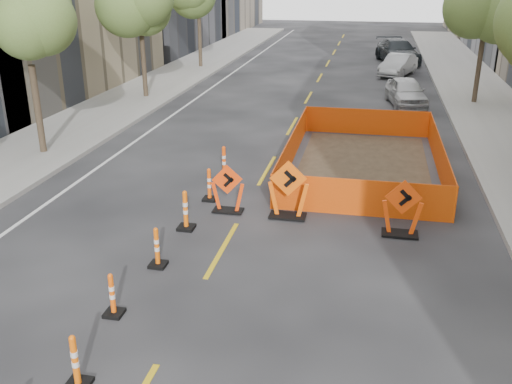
% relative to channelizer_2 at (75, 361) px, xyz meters
% --- Properties ---
extents(ground_plane, '(140.00, 140.00, 0.00)m').
position_rel_channelizer_2_xyz_m(ground_plane, '(1.07, 1.27, -0.50)').
color(ground_plane, black).
extents(sidewalk_left, '(4.00, 90.00, 0.15)m').
position_rel_channelizer_2_xyz_m(sidewalk_left, '(-7.93, 13.27, -0.43)').
color(sidewalk_left, gray).
rests_on(sidewalk_left, ground).
extents(tree_l_b, '(2.80, 2.80, 5.95)m').
position_rel_channelizer_2_xyz_m(tree_l_b, '(-7.33, 11.27, 4.02)').
color(tree_l_b, '#382B1E').
rests_on(tree_l_b, ground).
extents(tree_l_c, '(2.80, 2.80, 5.95)m').
position_rel_channelizer_2_xyz_m(tree_l_c, '(-7.33, 21.27, 4.02)').
color(tree_l_c, '#382B1E').
rests_on(tree_l_c, ground).
extents(tree_r_c, '(2.80, 2.80, 5.95)m').
position_rel_channelizer_2_xyz_m(tree_r_c, '(9.47, 23.27, 4.02)').
color(tree_r_c, '#382B1E').
rests_on(tree_r_c, ground).
extents(channelizer_2, '(0.39, 0.39, 1.00)m').
position_rel_channelizer_2_xyz_m(channelizer_2, '(0.00, 0.00, 0.00)').
color(channelizer_2, '#F7640A').
rests_on(channelizer_2, ground).
extents(channelizer_3, '(0.37, 0.37, 0.93)m').
position_rel_channelizer_2_xyz_m(channelizer_3, '(-0.32, 2.07, -0.03)').
color(channelizer_3, '#FF5A0A').
rests_on(channelizer_3, ground).
extents(channelizer_4, '(0.39, 0.39, 0.98)m').
position_rel_channelizer_2_xyz_m(channelizer_4, '(-0.17, 4.14, -0.01)').
color(channelizer_4, '#EF5F0A').
rests_on(channelizer_4, ground).
extents(channelizer_5, '(0.43, 0.43, 1.09)m').
position_rel_channelizer_2_xyz_m(channelizer_5, '(-0.16, 6.20, 0.04)').
color(channelizer_5, '#FF650A').
rests_on(channelizer_5, ground).
extents(channelizer_6, '(0.39, 0.39, 1.00)m').
position_rel_channelizer_2_xyz_m(channelizer_6, '(-0.11, 8.27, -0.00)').
color(channelizer_6, '#FF560A').
rests_on(channelizer_6, ground).
extents(channelizer_7, '(0.42, 0.42, 1.06)m').
position_rel_channelizer_2_xyz_m(channelizer_7, '(-0.20, 10.34, 0.03)').
color(channelizer_7, '#FF4D0A').
rests_on(channelizer_7, ground).
extents(chevron_sign_left, '(1.07, 0.81, 1.41)m').
position_rel_channelizer_2_xyz_m(chevron_sign_left, '(0.64, 7.54, 0.21)').
color(chevron_sign_left, '#FF400A').
rests_on(chevron_sign_left, ground).
extents(chevron_sign_center, '(1.20, 0.82, 1.67)m').
position_rel_channelizer_2_xyz_m(chevron_sign_center, '(2.35, 7.49, 0.34)').
color(chevron_sign_center, '#FF5E0A').
rests_on(chevron_sign_center, ground).
extents(chevron_sign_right, '(1.07, 0.70, 1.54)m').
position_rel_channelizer_2_xyz_m(chevron_sign_right, '(5.37, 6.96, 0.27)').
color(chevron_sign_right, '#E13F09').
rests_on(chevron_sign_right, ground).
extents(safety_fence, '(5.06, 8.56, 1.07)m').
position_rel_channelizer_2_xyz_m(safety_fence, '(4.28, 12.29, 0.03)').
color(safety_fence, '#EB410C').
rests_on(safety_fence, ground).
extents(parked_car_near, '(2.27, 4.22, 1.36)m').
position_rel_channelizer_2_xyz_m(parked_car_near, '(6.06, 22.44, 0.18)').
color(parked_car_near, '#B9B8BB').
rests_on(parked_car_near, ground).
extents(parked_car_mid, '(2.66, 4.32, 1.34)m').
position_rel_channelizer_2_xyz_m(parked_car_mid, '(5.88, 31.05, 0.17)').
color(parked_car_mid, '#9C9DA1').
rests_on(parked_car_mid, ground).
extents(parked_car_far, '(3.58, 6.04, 1.64)m').
position_rel_channelizer_2_xyz_m(parked_car_far, '(5.97, 36.52, 0.32)').
color(parked_car_far, black).
rests_on(parked_car_far, ground).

